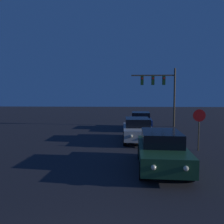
{
  "coord_description": "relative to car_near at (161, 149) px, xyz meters",
  "views": [
    {
      "loc": [
        0.79,
        -2.46,
        3.14
      ],
      "look_at": [
        0.0,
        13.35,
        1.96
      ],
      "focal_mm": 35.0,
      "sensor_mm": 36.0,
      "label": 1
    }
  ],
  "objects": [
    {
      "name": "car_near",
      "position": [
        0.0,
        0.0,
        0.0
      ],
      "size": [
        2.13,
        4.51,
        1.59
      ],
      "rotation": [
        0.0,
        0.0,
        3.09
      ],
      "color": "#1E4728",
      "rests_on": "ground_plane"
    },
    {
      "name": "car_mid",
      "position": [
        -0.65,
        5.66,
        0.0
      ],
      "size": [
        1.98,
        4.44,
        1.59
      ],
      "rotation": [
        0.0,
        0.0,
        3.14
      ],
      "color": "beige",
      "rests_on": "ground_plane"
    },
    {
      "name": "car_far",
      "position": [
        0.01,
        11.22,
        0.0
      ],
      "size": [
        2.15,
        4.51,
        1.59
      ],
      "rotation": [
        0.0,
        0.0,
        3.09
      ],
      "color": "navy",
      "rests_on": "ground_plane"
    },
    {
      "name": "stop_sign",
      "position": [
        2.67,
        3.19,
        0.82
      ],
      "size": [
        0.7,
        0.07,
        2.37
      ],
      "color": "brown",
      "rests_on": "ground_plane"
    },
    {
      "name": "traffic_signal_mast",
      "position": [
        2.24,
        12.95,
        3.21
      ],
      "size": [
        4.44,
        0.3,
        5.9
      ],
      "color": "brown",
      "rests_on": "ground_plane"
    }
  ]
}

